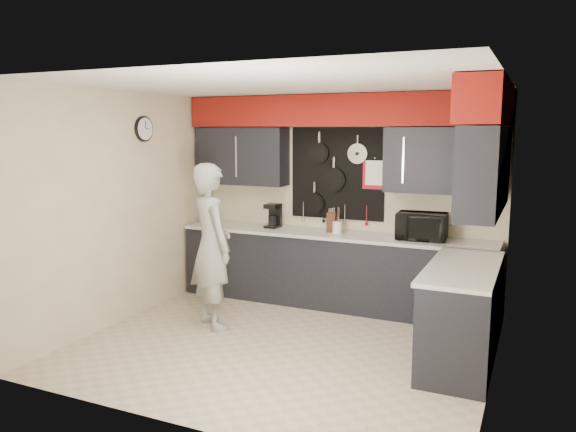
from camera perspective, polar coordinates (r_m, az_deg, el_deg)
The scene contains 10 objects.
ground at distance 5.87m, azimuth -0.49°, elevation -12.93°, with size 4.00×4.00×0.00m, color tan.
back_wall_assembly at distance 6.94m, azimuth 5.16°, elevation 7.40°, with size 4.00×0.36×2.60m.
right_wall_assembly at distance 5.24m, azimuth 19.60°, elevation 5.76°, with size 0.36×3.50×2.60m.
left_wall_assembly at distance 6.61m, azimuth -16.33°, elevation 1.14°, with size 0.05×3.50×2.60m.
base_cabinets at distance 6.57m, azimuth 7.60°, elevation -6.43°, with size 3.95×2.20×0.92m.
microwave at distance 6.62m, azimuth 13.42°, elevation -1.02°, with size 0.56×0.38×0.31m, color black.
knife_block at distance 6.93m, azimuth 4.49°, elevation -0.65°, with size 0.11×0.11×0.24m, color #321E10.
utensil_crock at distance 6.88m, azimuth 5.02°, elevation -1.13°, with size 0.11×0.11×0.15m, color white.
coffee_maker at distance 7.25m, azimuth -1.47°, elevation 0.10°, with size 0.17×0.21×0.31m.
person at distance 6.22m, azimuth -7.79°, elevation -3.02°, with size 0.66×0.44×1.82m, color #9C9C9A.
Camera 1 is at (2.29, -4.95, 2.17)m, focal length 35.00 mm.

